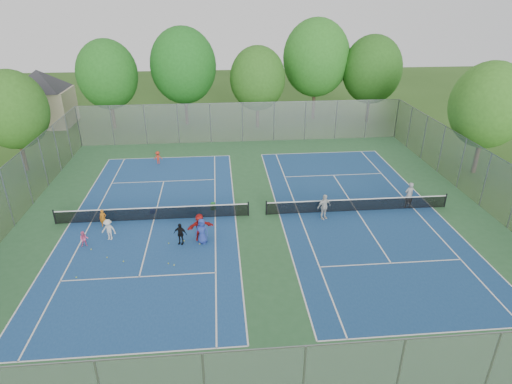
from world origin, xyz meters
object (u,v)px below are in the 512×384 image
net_left (153,214)px  instructor (409,195)px  ball_hopper (213,206)px  ball_crate (153,211)px  net_right (357,205)px

net_left → instructor: 17.76m
net_left → ball_hopper: bearing=15.5°
ball_crate → net_right: bearing=-4.1°
net_left → instructor: bearing=0.8°
instructor → ball_crate: bearing=-15.5°
net_right → instructor: size_ratio=6.73×
net_right → instructor: bearing=3.9°
net_right → ball_hopper: bearing=173.7°
instructor → ball_hopper: bearing=-16.5°
ball_crate → ball_hopper: (4.17, 0.07, 0.12)m
net_right → ball_hopper: size_ratio=23.84×
ball_hopper → net_right: bearing=-6.3°
net_left → net_right: (14.00, 0.00, 0.00)m
net_right → ball_crate: 14.24m
ball_crate → net_left: bearing=-79.2°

